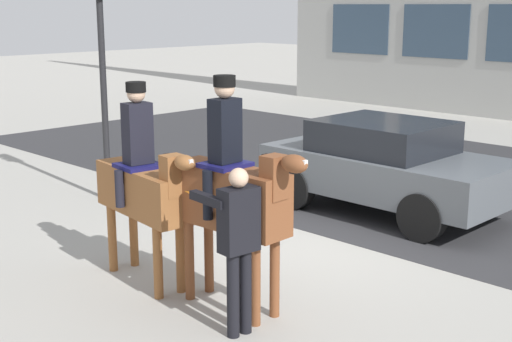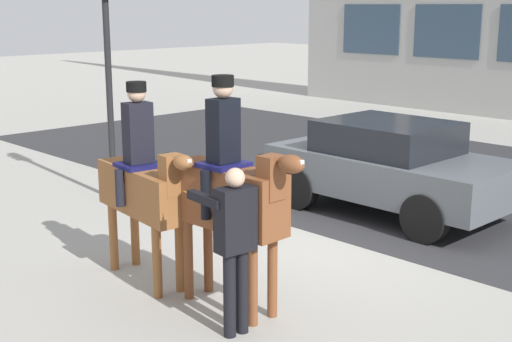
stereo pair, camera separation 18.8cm
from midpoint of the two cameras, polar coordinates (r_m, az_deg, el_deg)
The scene contains 7 objects.
ground_plane at distance 10.15m, azimuth 5.22°, elevation -6.17°, with size 80.00×80.00×0.00m, color #9E9B93.
road_surface at distance 13.96m, azimuth 18.05°, elevation -1.37°, with size 23.22×8.50×0.01m.
mounted_horse_lead at distance 8.69m, azimuth -8.33°, elevation -1.09°, with size 1.97×0.65×2.46m.
mounted_horse_companion at distance 7.78m, azimuth -1.40°, elevation -1.71°, with size 1.87×0.65×2.62m.
pedestrian_bystander at distance 7.23m, azimuth -1.03°, elevation -5.38°, with size 0.86×0.43×1.78m.
street_car_near_lane at distance 11.80m, azimuth 11.14°, elevation 0.45°, with size 3.95×1.99×1.52m.
traffic_light at distance 12.40m, azimuth -11.47°, elevation 10.29°, with size 0.24×0.29×4.17m.
Camera 2 is at (6.26, -7.24, 3.34)m, focal length 50.00 mm.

